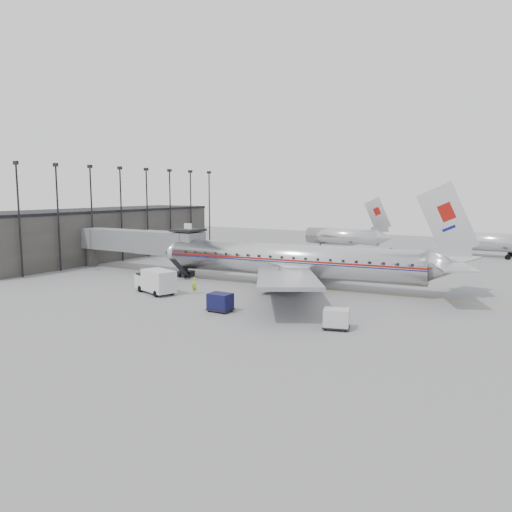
{
  "coord_description": "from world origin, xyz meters",
  "views": [
    {
      "loc": [
        32.87,
        -48.08,
        11.54
      ],
      "look_at": [
        0.6,
        5.61,
        3.2
      ],
      "focal_mm": 35.0,
      "sensor_mm": 36.0,
      "label": 1
    }
  ],
  "objects_px": {
    "airliner": "(297,261)",
    "ramp_worker": "(195,286)",
    "service_van": "(155,281)",
    "baggage_cart_white": "(336,318)",
    "baggage_cart_navy": "(220,302)"
  },
  "relations": [
    {
      "from": "baggage_cart_navy",
      "to": "airliner",
      "type": "bearing_deg",
      "value": 86.39
    },
    {
      "from": "ramp_worker",
      "to": "baggage_cart_white",
      "type": "bearing_deg",
      "value": -13.16
    },
    {
      "from": "baggage_cart_navy",
      "to": "baggage_cart_white",
      "type": "bearing_deg",
      "value": -0.59
    },
    {
      "from": "baggage_cart_navy",
      "to": "ramp_worker",
      "type": "distance_m",
      "value": 8.88
    },
    {
      "from": "airliner",
      "to": "baggage_cart_navy",
      "type": "height_order",
      "value": "airliner"
    },
    {
      "from": "baggage_cart_white",
      "to": "ramp_worker",
      "type": "xyz_separation_m",
      "value": [
        -18.96,
        5.24,
        0.01
      ]
    },
    {
      "from": "ramp_worker",
      "to": "service_van",
      "type": "bearing_deg",
      "value": -151.09
    },
    {
      "from": "service_van",
      "to": "airliner",
      "type": "bearing_deg",
      "value": 62.75
    },
    {
      "from": "airliner",
      "to": "service_van",
      "type": "height_order",
      "value": "airliner"
    },
    {
      "from": "airliner",
      "to": "baggage_cart_navy",
      "type": "bearing_deg",
      "value": -99.12
    },
    {
      "from": "airliner",
      "to": "ramp_worker",
      "type": "xyz_separation_m",
      "value": [
        -7.96,
        -9.6,
        -2.22
      ]
    },
    {
      "from": "service_van",
      "to": "baggage_cart_white",
      "type": "xyz_separation_m",
      "value": [
        22.93,
        -3.25,
        -0.51
      ]
    },
    {
      "from": "airliner",
      "to": "service_van",
      "type": "bearing_deg",
      "value": -141.92
    },
    {
      "from": "airliner",
      "to": "service_van",
      "type": "distance_m",
      "value": 16.72
    },
    {
      "from": "airliner",
      "to": "baggage_cart_white",
      "type": "xyz_separation_m",
      "value": [
        11.0,
        -14.83,
        -2.23
      ]
    }
  ]
}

